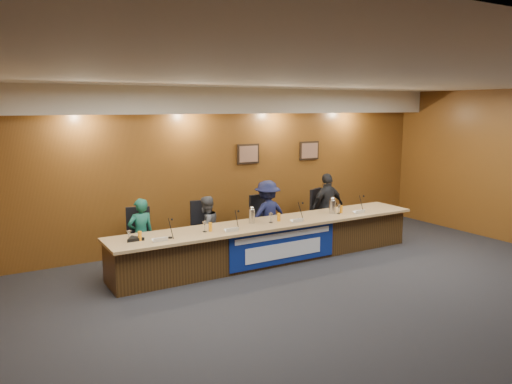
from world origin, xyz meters
TOP-DOWN VIEW (x-y plane):
  - floor at (0.00, 0.00)m, footprint 10.00×10.00m
  - ceiling at (0.00, 0.00)m, footprint 10.00×8.00m
  - wall_back at (0.00, 4.00)m, footprint 10.00×0.04m
  - soffit at (0.00, 3.75)m, footprint 10.00×0.50m
  - dais_body at (0.00, 2.40)m, footprint 6.00×0.80m
  - dais_top at (0.00, 2.35)m, footprint 6.10×0.95m
  - banner at (0.00, 1.99)m, footprint 2.20×0.02m
  - banner_text_upper at (0.00, 1.97)m, footprint 2.00×0.01m
  - banner_text_lower at (0.00, 1.97)m, footprint 1.60×0.01m
  - wall_photo_left at (0.40, 3.97)m, footprint 0.52×0.04m
  - wall_photo_right at (2.00, 3.97)m, footprint 0.52×0.04m
  - panelist_a at (-2.26, 3.08)m, footprint 0.49×0.35m
  - panelist_b at (-1.01, 3.08)m, footprint 0.71×0.63m
  - panelist_c at (0.33, 3.08)m, footprint 0.92×0.55m
  - panelist_d at (1.85, 3.08)m, footprint 0.86×0.39m
  - office_chair_a at (-2.26, 3.18)m, footprint 0.59×0.59m
  - office_chair_b at (-1.01, 3.18)m, footprint 0.57×0.57m
  - office_chair_c at (0.33, 3.18)m, footprint 0.53×0.53m
  - office_chair_d at (1.85, 3.18)m, footprint 0.63×0.63m
  - nameplate_a at (-2.26, 2.08)m, footprint 0.24×0.08m
  - microphone_a at (-2.05, 2.21)m, footprint 0.07×0.07m
  - juice_glass_a at (-2.51, 2.32)m, footprint 0.06×0.06m
  - water_glass_a at (-2.68, 2.33)m, footprint 0.08×0.08m
  - nameplate_b at (-1.00, 2.07)m, footprint 0.24×0.08m
  - microphone_b at (-0.84, 2.23)m, footprint 0.07×0.07m
  - juice_glass_b at (-1.30, 2.30)m, footprint 0.06×0.06m
  - water_glass_b at (-1.40, 2.30)m, footprint 0.08×0.08m
  - nameplate_c at (0.37, 2.08)m, footprint 0.24×0.08m
  - microphone_c at (0.53, 2.26)m, footprint 0.07×0.07m
  - juice_glass_c at (0.12, 2.33)m, footprint 0.06×0.06m
  - water_glass_c at (-0.08, 2.30)m, footprint 0.08×0.08m
  - nameplate_d at (1.87, 2.08)m, footprint 0.24×0.08m
  - microphone_d at (2.00, 2.23)m, footprint 0.07×0.07m
  - juice_glass_d at (1.59, 2.31)m, footprint 0.06×0.06m
  - water_glass_d at (1.49, 2.27)m, footprint 0.08×0.08m
  - carafe_mid at (-0.39, 2.45)m, footprint 0.11×0.11m
  - carafe_right at (1.40, 2.37)m, footprint 0.13×0.13m
  - speakerphone at (-2.59, 2.37)m, footprint 0.32×0.32m

SIDE VIEW (x-z plane):
  - floor at x=0.00m, z-range 0.00..0.00m
  - banner_text_lower at x=0.00m, z-range 0.16..0.44m
  - dais_body at x=0.00m, z-range 0.00..0.70m
  - banner at x=0.00m, z-range 0.05..0.71m
  - office_chair_a at x=-2.26m, z-range 0.44..0.52m
  - office_chair_b at x=-1.01m, z-range 0.44..0.52m
  - office_chair_c at x=0.33m, z-range 0.44..0.52m
  - office_chair_d at x=1.85m, z-range 0.44..0.52m
  - banner_text_upper at x=0.00m, z-range 0.53..0.63m
  - panelist_b at x=-1.01m, z-range 0.00..1.21m
  - panelist_a at x=-2.26m, z-range 0.00..1.28m
  - panelist_c at x=0.33m, z-range 0.00..1.40m
  - panelist_d at x=1.85m, z-range 0.00..1.44m
  - dais_top at x=0.00m, z-range 0.70..0.75m
  - microphone_a at x=-2.05m, z-range 0.75..0.77m
  - microphone_b at x=-0.84m, z-range 0.75..0.77m
  - microphone_c at x=0.53m, z-range 0.75..0.77m
  - microphone_d at x=2.00m, z-range 0.75..0.77m
  - speakerphone at x=-2.59m, z-range 0.75..0.80m
  - nameplate_a at x=-2.26m, z-range 0.74..0.85m
  - nameplate_b at x=-1.00m, z-range 0.74..0.85m
  - nameplate_c at x=0.37m, z-range 0.74..0.85m
  - nameplate_d at x=1.87m, z-range 0.74..0.85m
  - juice_glass_a at x=-2.51m, z-range 0.75..0.90m
  - juice_glass_b at x=-1.30m, z-range 0.75..0.90m
  - juice_glass_c at x=0.12m, z-range 0.75..0.90m
  - juice_glass_d at x=1.59m, z-range 0.75..0.90m
  - water_glass_a at x=-2.68m, z-range 0.75..0.93m
  - water_glass_b at x=-1.40m, z-range 0.75..0.93m
  - water_glass_c at x=-0.08m, z-range 0.75..0.93m
  - water_glass_d at x=1.49m, z-range 0.75..0.93m
  - carafe_mid at x=-0.39m, z-range 0.75..1.00m
  - carafe_right at x=1.40m, z-range 0.75..1.01m
  - wall_back at x=0.00m, z-range 0.00..3.20m
  - wall_photo_left at x=0.40m, z-range 1.64..2.06m
  - wall_photo_right at x=2.00m, z-range 1.64..2.06m
  - soffit at x=0.00m, z-range 2.70..3.20m
  - ceiling at x=0.00m, z-range 3.18..3.22m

